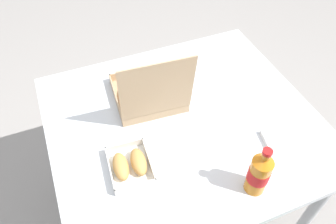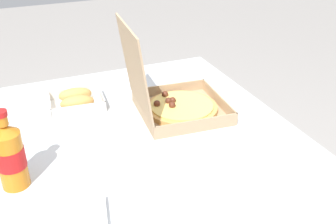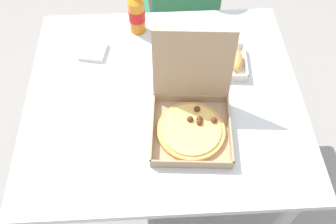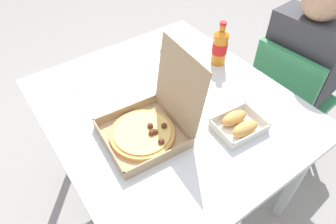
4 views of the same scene
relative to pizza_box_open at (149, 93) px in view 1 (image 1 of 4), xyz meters
The scene contains 7 objects.
ground_plane 0.80m from the pizza_box_open, 120.38° to the left, with size 10.00×10.00×0.00m, color gray.
dining_table 0.23m from the pizza_box_open, 120.38° to the left, with size 1.10×1.00×0.73m.
pizza_box_open is the anchor object (origin of this frame).
bread_side_box 0.36m from the pizza_box_open, 58.64° to the left, with size 0.16×0.20×0.06m.
cola_bottle 0.58m from the pizza_box_open, 110.04° to the left, with size 0.07×0.07×0.22m.
paper_menu 0.49m from the pizza_box_open, behind, with size 0.21×0.15×0.00m, color white.
napkin_pile 0.57m from the pizza_box_open, 134.34° to the left, with size 0.11×0.11×0.02m, color white.
Camera 1 is at (0.39, 0.79, 1.76)m, focal length 34.47 mm.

